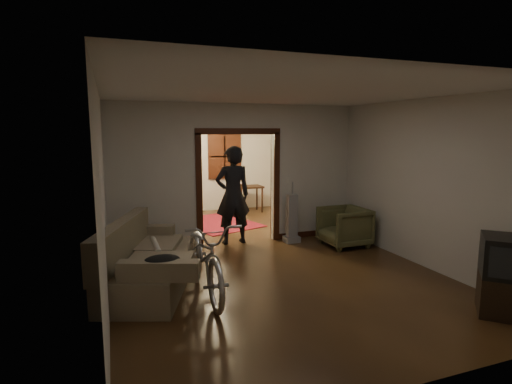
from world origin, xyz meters
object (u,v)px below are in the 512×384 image
armchair (344,227)px  sofa (151,253)px  person (233,195)px  bicycle (205,255)px  locker (160,180)px  desk (245,199)px

armchair → sofa: bearing=-77.8°
person → bicycle: bearing=63.1°
bicycle → locker: size_ratio=1.04×
armchair → person: bearing=-115.8°
sofa → bicycle: 0.85m
sofa → bicycle: bicycle is taller
bicycle → armchair: 3.39m
person → desk: bearing=-114.2°
locker → desk: bearing=7.3°
armchair → desk: armchair is taller
bicycle → desk: 5.70m
sofa → locker: size_ratio=1.10×
bicycle → locker: locker is taller
sofa → bicycle: bearing=-14.8°
sofa → locker: (0.71, 4.73, 0.49)m
armchair → locker: size_ratio=0.43×
sofa → armchair: sofa is taller
person → locker: size_ratio=0.99×
desk → bicycle: bearing=-116.4°
bicycle → person: (1.10, 2.29, 0.45)m
bicycle → armchair: bearing=24.0°
sofa → armchair: 3.90m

